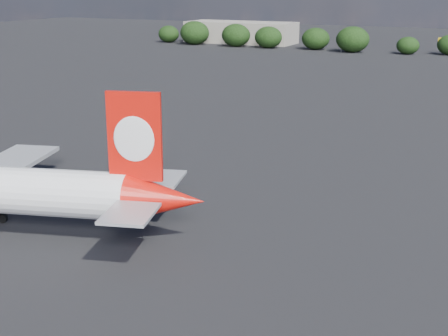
% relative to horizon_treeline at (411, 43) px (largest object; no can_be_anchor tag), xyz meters
% --- Properties ---
extents(ground, '(500.00, 500.00, 0.00)m').
position_rel_horizon_treeline_xyz_m(ground, '(-1.79, -118.51, -3.88)').
color(ground, black).
rests_on(ground, ground).
extents(terminal_building, '(42.00, 16.00, 8.00)m').
position_rel_horizon_treeline_xyz_m(terminal_building, '(-66.79, 13.49, 0.12)').
color(terminal_building, gray).
rests_on(terminal_building, ground).
extents(highway_sign, '(6.00, 0.30, 4.50)m').
position_rel_horizon_treeline_xyz_m(highway_sign, '(-19.79, -2.51, -0.76)').
color(highway_sign, '#136323').
rests_on(highway_sign, ground).
extents(billboard_yellow, '(5.00, 0.30, 5.50)m').
position_rel_horizon_treeline_xyz_m(billboard_yellow, '(10.21, 3.49, -0.01)').
color(billboard_yellow, gold).
rests_on(billboard_yellow, ground).
extents(horizon_treeline, '(204.75, 14.12, 8.72)m').
position_rel_horizon_treeline_xyz_m(horizon_treeline, '(0.00, 0.00, 0.00)').
color(horizon_treeline, black).
rests_on(horizon_treeline, ground).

